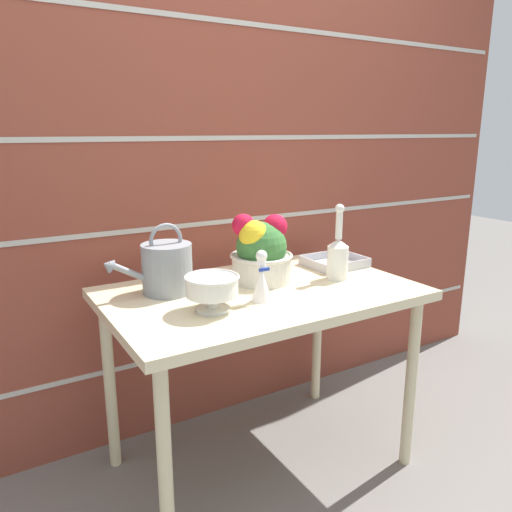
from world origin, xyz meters
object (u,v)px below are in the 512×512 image
object	(u,v)px
watering_can	(166,267)
crystal_pedestal_bowl	(212,288)
flower_planter	(261,251)
glass_decanter	(338,255)
figurine_vase	(261,280)
wire_tray	(334,263)

from	to	relation	value
watering_can	crystal_pedestal_bowl	world-z (taller)	watering_can
flower_planter	glass_decanter	world-z (taller)	glass_decanter
flower_planter	figurine_vase	size ratio (longest dim) A/B	1.48
glass_decanter	crystal_pedestal_bowl	bearing A→B (deg)	-173.06
crystal_pedestal_bowl	glass_decanter	distance (m)	0.59
wire_tray	watering_can	bearing A→B (deg)	177.91
flower_planter	wire_tray	world-z (taller)	flower_planter
figurine_vase	wire_tray	xyz separation A→B (m)	(0.51, 0.23, -0.06)
flower_planter	figurine_vase	bearing A→B (deg)	-120.87
watering_can	flower_planter	world-z (taller)	flower_planter
watering_can	glass_decanter	size ratio (longest dim) A/B	1.09
crystal_pedestal_bowl	glass_decanter	size ratio (longest dim) A/B	0.61
crystal_pedestal_bowl	wire_tray	world-z (taller)	crystal_pedestal_bowl
watering_can	wire_tray	distance (m)	0.76
crystal_pedestal_bowl	figurine_vase	size ratio (longest dim) A/B	1.00
wire_tray	figurine_vase	bearing A→B (deg)	-156.19
figurine_vase	flower_planter	bearing A→B (deg)	59.13
glass_decanter	figurine_vase	world-z (taller)	glass_decanter
watering_can	flower_planter	bearing A→B (deg)	-8.76
crystal_pedestal_bowl	wire_tray	distance (m)	0.74
glass_decanter	figurine_vase	size ratio (longest dim) A/B	1.66
glass_decanter	figurine_vase	xyz separation A→B (m)	(-0.39, -0.07, -0.02)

